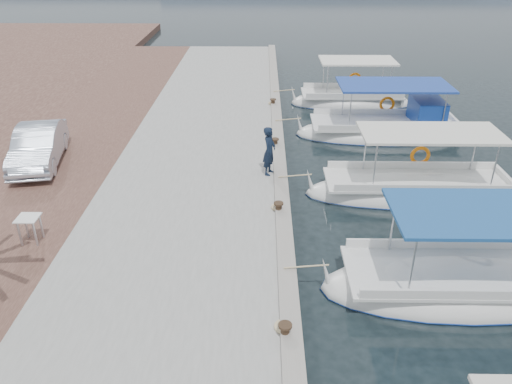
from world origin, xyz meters
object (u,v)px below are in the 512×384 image
fisherman (269,151)px  fishing_caique_c (416,192)px  parked_car (38,146)px  fishing_caique_e (351,102)px  fishing_caique_b (456,287)px  fishing_caique_d (387,131)px

fisherman → fishing_caique_c: bearing=-77.5°
fishing_caique_c → fisherman: fishing_caique_c is taller
fishing_caique_c → parked_car: 12.92m
fishing_caique_c → fisherman: size_ratio=4.43×
fishing_caique_c → fishing_caique_e: same height
fishing_caique_c → fishing_caique_e: bearing=93.6°
fishing_caique_e → fishing_caique_c: bearing=-86.4°
fisherman → fishing_caique_e: bearing=-5.3°
fishing_caique_b → fishing_caique_e: bearing=91.0°
fisherman → parked_car: size_ratio=0.42×
fishing_caique_c → fishing_caique_b: bearing=-94.1°
fishing_caique_b → parked_car: 13.98m
fishing_caique_d → fisherman: size_ratio=4.57×
parked_car → fishing_caique_c: bearing=-16.6°
fishing_caique_c → fishing_caique_d: 5.47m
fishing_caique_e → parked_car: fishing_caique_e is taller
fishing_caique_d → fishing_caique_e: same height
fishing_caique_b → fisherman: (-4.47, 5.52, 1.20)m
fishing_caique_d → fisherman: (-5.05, -4.90, 1.14)m
fishing_caique_d → parked_car: size_ratio=1.90×
parked_car → fishing_caique_b: bearing=-37.4°
fishing_caique_d → parked_car: 13.72m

